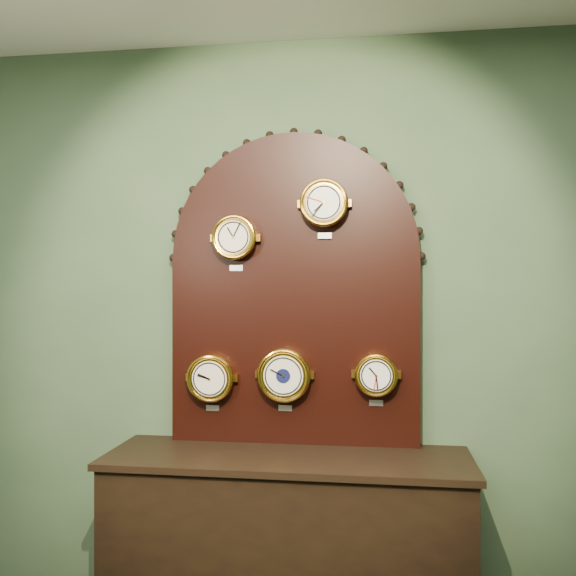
# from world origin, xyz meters

# --- Properties ---
(wall_back) EXTENTS (4.00, 0.00, 4.00)m
(wall_back) POSITION_xyz_m (0.00, 2.50, 1.40)
(wall_back) COLOR #3E573B
(wall_back) RESTS_ON ground
(shop_counter) EXTENTS (1.60, 0.50, 0.80)m
(shop_counter) POSITION_xyz_m (0.00, 2.23, 0.40)
(shop_counter) COLOR black
(shop_counter) RESTS_ON ground_plane
(display_board) EXTENTS (1.26, 0.06, 1.53)m
(display_board) POSITION_xyz_m (0.00, 2.45, 1.63)
(display_board) COLOR black
(display_board) RESTS_ON shop_counter
(roman_clock) EXTENTS (0.21, 0.08, 0.27)m
(roman_clock) POSITION_xyz_m (-0.28, 2.38, 1.82)
(roman_clock) COLOR gold
(roman_clock) RESTS_ON display_board
(arabic_clock) EXTENTS (0.23, 0.08, 0.28)m
(arabic_clock) POSITION_xyz_m (0.15, 2.38, 1.98)
(arabic_clock) COLOR gold
(arabic_clock) RESTS_ON display_board
(hygrometer) EXTENTS (0.23, 0.08, 0.28)m
(hygrometer) POSITION_xyz_m (-0.39, 2.38, 1.15)
(hygrometer) COLOR gold
(hygrometer) RESTS_ON display_board
(barometer) EXTENTS (0.26, 0.08, 0.31)m
(barometer) POSITION_xyz_m (-0.04, 2.38, 1.17)
(barometer) COLOR gold
(barometer) RESTS_ON display_board
(tide_clock) EXTENTS (0.20, 0.08, 0.25)m
(tide_clock) POSITION_xyz_m (0.40, 2.38, 1.18)
(tide_clock) COLOR gold
(tide_clock) RESTS_ON display_board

